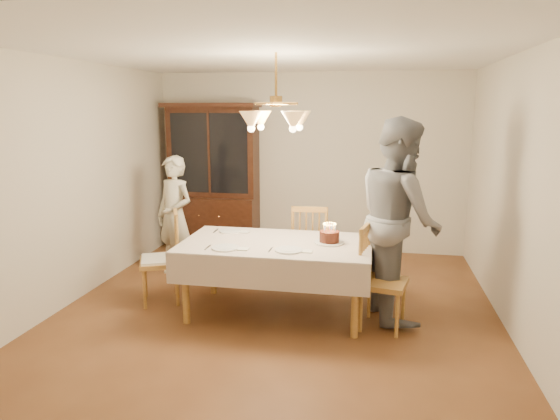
% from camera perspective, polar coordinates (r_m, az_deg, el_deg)
% --- Properties ---
extents(ground, '(5.00, 5.00, 0.00)m').
position_cam_1_polar(ground, '(5.30, -0.42, -11.63)').
color(ground, brown).
rests_on(ground, ground).
extents(room_shell, '(5.00, 5.00, 5.00)m').
position_cam_1_polar(room_shell, '(4.90, -0.44, 5.64)').
color(room_shell, white).
rests_on(room_shell, ground).
extents(dining_table, '(1.90, 1.10, 0.76)m').
position_cam_1_polar(dining_table, '(5.07, -0.43, -4.51)').
color(dining_table, olive).
rests_on(dining_table, ground).
extents(china_hutch, '(1.38, 0.54, 2.16)m').
position_cam_1_polar(china_hutch, '(7.49, -7.59, 3.43)').
color(china_hutch, black).
rests_on(china_hutch, ground).
extents(chair_far_side, '(0.46, 0.44, 1.00)m').
position_cam_1_polar(chair_far_side, '(5.91, 3.47, -4.61)').
color(chair_far_side, olive).
rests_on(chair_far_side, ground).
extents(chair_left_end, '(0.56, 0.57, 1.00)m').
position_cam_1_polar(chair_left_end, '(5.59, -13.47, -5.74)').
color(chair_left_end, olive).
rests_on(chair_left_end, ground).
extents(chair_right_end, '(0.50, 0.52, 1.00)m').
position_cam_1_polar(chair_right_end, '(4.91, 11.58, -8.23)').
color(chair_right_end, olive).
rests_on(chair_right_end, ground).
extents(elderly_woman, '(0.65, 0.56, 1.52)m').
position_cam_1_polar(elderly_woman, '(6.39, -11.93, -0.69)').
color(elderly_woman, beige).
rests_on(elderly_woman, ground).
extents(adult_in_grey, '(1.00, 1.15, 2.01)m').
position_cam_1_polar(adult_in_grey, '(5.10, 13.43, -0.96)').
color(adult_in_grey, slate).
rests_on(adult_in_grey, ground).
extents(birthday_cake, '(0.30, 0.30, 0.20)m').
position_cam_1_polar(birthday_cake, '(5.02, 5.66, -3.17)').
color(birthday_cake, white).
rests_on(birthday_cake, dining_table).
extents(place_setting_near_left, '(0.42, 0.27, 0.02)m').
position_cam_1_polar(place_setting_near_left, '(4.84, -6.12, -4.33)').
color(place_setting_near_left, white).
rests_on(place_setting_near_left, dining_table).
extents(place_setting_near_right, '(0.41, 0.27, 0.02)m').
position_cam_1_polar(place_setting_near_right, '(4.74, 1.15, -4.61)').
color(place_setting_near_right, white).
rests_on(place_setting_near_right, dining_table).
extents(place_setting_far_left, '(0.39, 0.24, 0.02)m').
position_cam_1_polar(place_setting_far_left, '(5.49, -5.59, -2.42)').
color(place_setting_far_left, white).
rests_on(place_setting_far_left, dining_table).
extents(chandelier, '(0.62, 0.62, 0.73)m').
position_cam_1_polar(chandelier, '(4.87, -0.45, 10.27)').
color(chandelier, '#BF8C3F').
rests_on(chandelier, ground).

